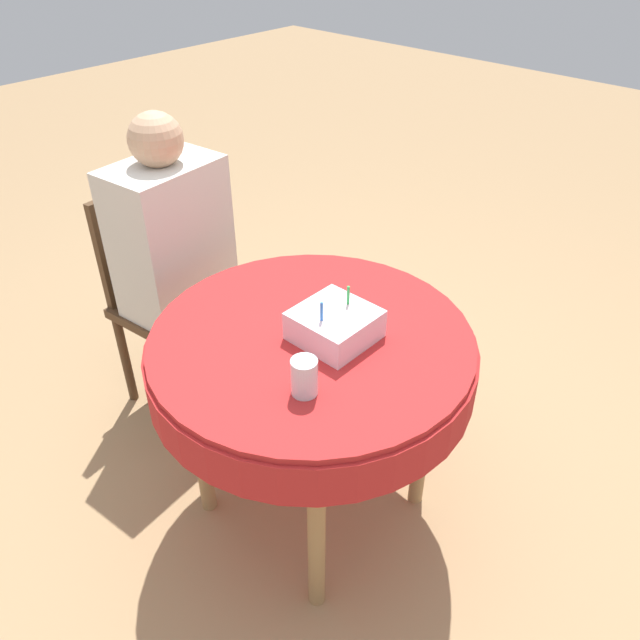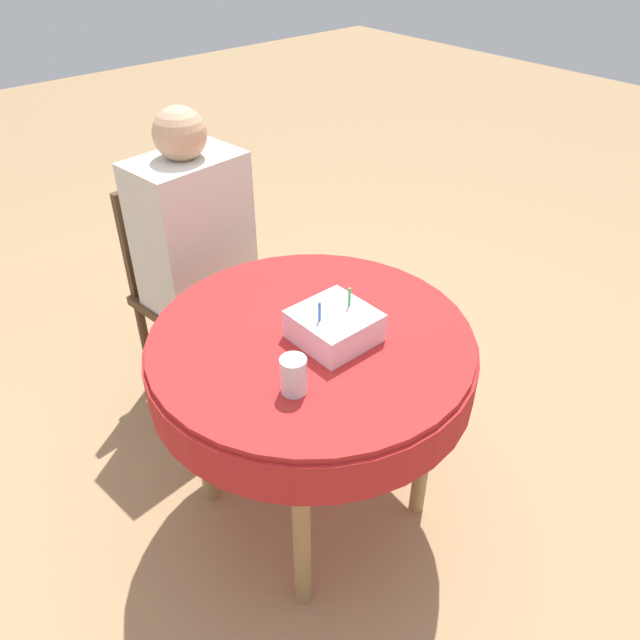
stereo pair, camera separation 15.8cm
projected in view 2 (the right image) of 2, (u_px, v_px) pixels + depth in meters
ground_plane at (313, 501)px, 2.18m from camera, size 12.00×12.00×0.00m
dining_table at (311, 360)px, 1.81m from camera, size 0.94×0.94×0.73m
chair at (189, 283)px, 2.45m from camera, size 0.45×0.45×0.88m
person at (197, 239)px, 2.27m from camera, size 0.41×0.38×1.18m
birthday_cake at (334, 326)px, 1.72m from camera, size 0.20×0.20×0.14m
drinking_glass at (294, 375)px, 1.54m from camera, size 0.07×0.07×0.10m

